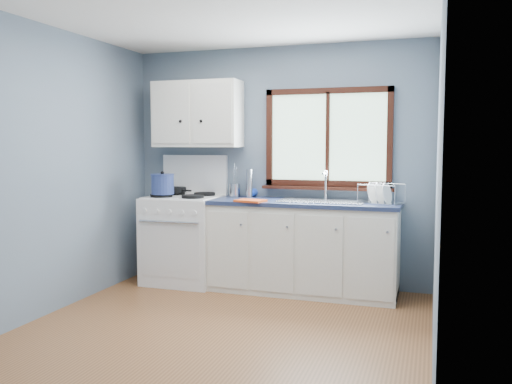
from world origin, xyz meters
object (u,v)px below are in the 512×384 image
(skillet, at_px, (175,190))
(gas_range, at_px, (184,237))
(utensil_crock, at_px, (235,190))
(sink, at_px, (322,208))
(dish_rack, at_px, (381,198))
(stockpot, at_px, (163,184))
(base_cabinets, at_px, (303,251))
(thermos, at_px, (249,183))

(skillet, bearing_deg, gas_range, -15.77)
(skillet, relative_size, utensil_crock, 1.12)
(sink, xyz_separation_m, dish_rack, (0.57, -0.00, 0.11))
(gas_range, distance_m, dish_rack, 2.11)
(gas_range, height_order, stockpot, gas_range)
(gas_range, bearing_deg, sink, 0.71)
(gas_range, height_order, base_cabinets, gas_range)
(stockpot, relative_size, dish_rack, 0.72)
(base_cabinets, height_order, stockpot, stockpot)
(utensil_crock, bearing_deg, sink, -9.95)
(skillet, bearing_deg, sink, 17.06)
(base_cabinets, bearing_deg, utensil_crock, 167.88)
(utensil_crock, xyz_separation_m, dish_rack, (1.54, -0.18, -0.02))
(utensil_crock, bearing_deg, skillet, -174.37)
(gas_range, relative_size, base_cabinets, 0.74)
(base_cabinets, distance_m, sink, 0.48)
(base_cabinets, bearing_deg, sink, -0.13)
(gas_range, xyz_separation_m, base_cabinets, (1.31, 0.02, -0.08))
(gas_range, distance_m, stockpot, 0.62)
(sink, xyz_separation_m, thermos, (-0.81, 0.16, 0.21))
(thermos, bearing_deg, utensil_crock, 176.18)
(stockpot, relative_size, utensil_crock, 0.90)
(utensil_crock, bearing_deg, stockpot, -152.78)
(sink, distance_m, skillet, 1.66)
(dish_rack, bearing_deg, skillet, -166.07)
(base_cabinets, height_order, utensil_crock, utensil_crock)
(utensil_crock, bearing_deg, base_cabinets, -12.12)
(stockpot, xyz_separation_m, utensil_crock, (0.68, 0.35, -0.07))
(base_cabinets, relative_size, skillet, 4.58)
(utensil_crock, height_order, dish_rack, utensil_crock)
(gas_range, xyz_separation_m, dish_rack, (2.05, 0.01, 0.48))
(sink, relative_size, utensil_crock, 2.34)
(stockpot, xyz_separation_m, dish_rack, (2.22, 0.17, -0.10))
(utensil_crock, relative_size, thermos, 1.20)
(skillet, relative_size, stockpot, 1.24)
(thermos, relative_size, dish_rack, 0.66)
(base_cabinets, height_order, thermos, thermos)
(gas_range, height_order, utensil_crock, gas_range)
(sink, xyz_separation_m, utensil_crock, (-0.97, 0.17, 0.13))
(gas_range, height_order, sink, gas_range)
(thermos, bearing_deg, dish_rack, -6.83)
(gas_range, distance_m, thermos, 0.91)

